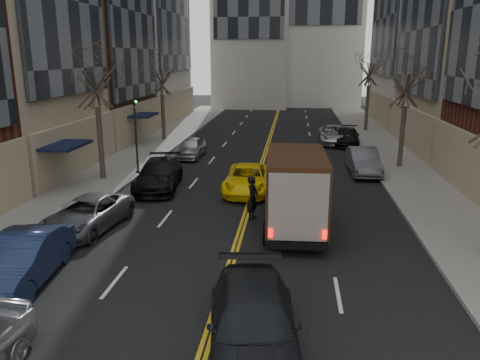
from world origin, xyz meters
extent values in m
cube|color=slate|center=(-9.00, 27.00, 0.07)|extent=(4.00, 66.00, 0.15)
cube|color=slate|center=(9.00, 27.00, 0.07)|extent=(4.00, 66.00, 0.15)
cube|color=black|center=(-10.00, 18.00, 2.40)|extent=(2.00, 3.00, 0.15)
cube|color=black|center=(-10.90, 18.00, 1.35)|extent=(0.20, 3.00, 2.50)
cube|color=black|center=(-10.00, 31.00, 2.40)|extent=(2.00, 3.00, 0.15)
cube|color=black|center=(-10.90, 31.00, 1.35)|extent=(0.20, 3.00, 2.50)
cylinder|color=#382D23|center=(-8.80, 20.00, 2.17)|extent=(0.30, 0.30, 4.05)
cylinder|color=#382D23|center=(-8.80, 33.00, 1.99)|extent=(0.30, 0.30, 3.69)
cylinder|color=#382D23|center=(8.80, 25.00, 2.04)|extent=(0.30, 0.30, 3.78)
cylinder|color=#382D23|center=(8.80, 40.00, 2.22)|extent=(0.30, 0.30, 4.14)
cylinder|color=black|center=(-7.40, 22.00, 2.05)|extent=(0.12, 0.12, 3.80)
imported|color=black|center=(-7.40, 22.00, 4.40)|extent=(0.15, 0.18, 0.90)
sphere|color=#0CE526|center=(-7.25, 21.90, 4.35)|extent=(0.14, 0.14, 0.14)
cube|color=black|center=(2.17, 13.33, 0.52)|extent=(2.27, 6.09, 0.28)
cube|color=black|center=(2.09, 15.54, 1.46)|extent=(2.26, 1.67, 1.98)
cube|color=black|center=(2.18, 12.81, 1.88)|extent=(2.41, 4.68, 2.82)
cube|color=black|center=(2.26, 10.43, 0.52)|extent=(2.17, 0.24, 0.28)
cube|color=red|center=(1.32, 10.38, 0.94)|extent=(0.17, 0.06, 0.33)
cube|color=red|center=(3.20, 10.44, 0.94)|extent=(0.17, 0.06, 0.33)
cube|color=gold|center=(1.04, 12.82, 2.45)|extent=(0.07, 0.85, 0.85)
cube|color=gold|center=(3.33, 12.90, 2.45)|extent=(0.07, 0.85, 0.85)
cylinder|color=black|center=(0.99, 15.27, 0.45)|extent=(0.29, 0.91, 0.90)
cylinder|color=black|center=(3.21, 15.34, 0.45)|extent=(0.29, 0.91, 0.90)
cylinder|color=black|center=(1.11, 11.69, 0.45)|extent=(0.29, 0.91, 0.90)
cylinder|color=black|center=(3.33, 11.77, 0.45)|extent=(0.29, 0.91, 0.90)
imported|color=black|center=(1.20, 4.85, 0.77)|extent=(2.82, 5.55, 1.54)
cube|color=black|center=(1.20, 5.62, 1.40)|extent=(0.13, 0.04, 0.09)
cube|color=blue|center=(1.20, 5.59, 1.40)|extent=(0.10, 0.01, 0.06)
imported|color=yellow|center=(-0.30, 18.65, 0.70)|extent=(2.34, 5.02, 1.39)
imported|color=black|center=(0.34, 14.42, 0.96)|extent=(0.65, 0.81, 1.93)
imported|color=#131E3C|center=(-6.30, 7.63, 0.78)|extent=(2.11, 4.89, 1.57)
imported|color=#4C4F53|center=(-6.30, 12.37, 0.67)|extent=(2.81, 5.04, 1.33)
imported|color=black|center=(-5.12, 18.71, 0.77)|extent=(2.73, 5.52, 1.54)
imported|color=#A8ACB0|center=(-5.10, 26.82, 0.69)|extent=(1.70, 4.08, 1.38)
imported|color=#505258|center=(6.30, 23.37, 0.77)|extent=(1.73, 4.69, 1.53)
imported|color=#B2B5BA|center=(5.34, 33.44, 0.72)|extent=(2.51, 5.25, 1.45)
imported|color=black|center=(6.30, 32.74, 0.69)|extent=(2.41, 4.90, 1.37)
camera|label=1|loc=(2.01, -4.99, 6.97)|focal=35.00mm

